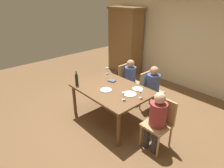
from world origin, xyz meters
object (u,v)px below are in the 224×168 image
object	(u,v)px
chair_far_right	(149,86)
dinner_plate_host	(138,89)
chair_far_left	(128,79)
wine_glass_near_left	(107,69)
wine_glass_centre	(123,94)
dining_table	(112,92)
wine_bottle_tall_green	(77,79)
person_woman_host	(131,77)
dinner_plate_guest_left	(106,90)
chair_right_end	(160,120)
person_man_guest	(154,86)
person_man_bearded	(157,117)
armoire_cabinet	(125,41)
dinner_plate_guest_right	(130,94)
wine_glass_near_right	(140,93)

from	to	relation	value
chair_far_right	dinner_plate_host	world-z (taller)	chair_far_right
chair_far_left	dinner_plate_host	size ratio (longest dim) A/B	4.16
wine_glass_near_left	wine_glass_centre	xyz separation A→B (m)	(1.20, -0.63, 0.00)
dining_table	wine_bottle_tall_green	world-z (taller)	wine_bottle_tall_green
person_woman_host	wine_glass_centre	xyz separation A→B (m)	(0.83, -1.11, 0.23)
dinner_plate_guest_left	dinner_plate_host	bearing A→B (deg)	52.01
chair_right_end	wine_bottle_tall_green	distance (m)	1.92
dinner_plate_host	dining_table	bearing A→B (deg)	-136.58
person_woman_host	wine_glass_near_left	size ratio (longest dim) A/B	7.30
wine_bottle_tall_green	dinner_plate_guest_left	bearing A→B (deg)	27.20
person_woman_host	person_man_guest	bearing A→B (deg)	90.00
person_woman_host	person_man_bearded	xyz separation A→B (m)	(1.51, -0.98, 0.01)
person_man_guest	wine_glass_centre	size ratio (longest dim) A/B	7.44
armoire_cabinet	wine_glass_centre	distance (m)	3.45
wine_bottle_tall_green	dinner_plate_guest_left	distance (m)	0.69
chair_far_left	dinner_plate_guest_right	world-z (taller)	chair_far_left
chair_far_right	wine_bottle_tall_green	size ratio (longest dim) A/B	2.81
chair_far_left	wine_glass_near_right	distance (m)	1.42
person_man_bearded	dinner_plate_host	distance (m)	0.89
dining_table	wine_glass_near_left	bearing A→B (deg)	146.05
person_man_bearded	wine_glass_near_right	distance (m)	0.58
person_man_guest	dinner_plate_host	xyz separation A→B (m)	(0.01, -0.58, 0.12)
chair_far_left	person_woman_host	distance (m)	0.15
chair_far_left	person_man_guest	distance (m)	0.84
wine_glass_near_left	dinner_plate_guest_right	size ratio (longest dim) A/B	0.56
armoire_cabinet	person_man_bearded	bearing A→B (deg)	-37.34
chair_far_left	wine_glass_near_left	bearing A→B (deg)	-28.43
armoire_cabinet	person_man_guest	bearing A→B (deg)	-30.96
dining_table	person_woman_host	distance (m)	1.01
chair_far_left	wine_glass_near_right	world-z (taller)	chair_far_left
wine_bottle_tall_green	wine_glass_centre	world-z (taller)	wine_bottle_tall_green
dinner_plate_host	wine_bottle_tall_green	bearing A→B (deg)	-140.55
person_man_bearded	dinner_plate_guest_left	xyz separation A→B (m)	(-1.20, -0.13, 0.12)
chair_right_end	person_man_guest	distance (m)	1.18
wine_glass_near_left	dinner_plate_guest_left	bearing A→B (deg)	-42.38
chair_far_right	person_man_bearded	size ratio (longest dim) A/B	0.83
dining_table	person_man_bearded	world-z (taller)	person_man_bearded
dinner_plate_host	chair_far_right	bearing A→B (deg)	104.92
wine_glass_centre	wine_glass_near_right	bearing A→B (deg)	59.74
person_woman_host	dinner_plate_guest_left	world-z (taller)	person_woman_host
wine_glass_near_right	wine_glass_centre	bearing A→B (deg)	-120.26
wine_glass_centre	wine_glass_near_right	xyz separation A→B (m)	(0.17, 0.29, 0.00)
chair_far_right	armoire_cabinet	bearing A→B (deg)	-122.69
wine_glass_centre	dinner_plate_guest_right	xyz separation A→B (m)	(-0.06, 0.24, -0.10)
person_woman_host	wine_glass_near_right	world-z (taller)	person_woman_host
armoire_cabinet	dinner_plate_host	bearing A→B (deg)	-40.46
dining_table	wine_glass_near_right	size ratio (longest dim) A/B	10.72
person_man_guest	dinner_plate_host	world-z (taller)	person_man_guest
wine_glass_near_left	dining_table	bearing A→B (deg)	-33.95
wine_glass_centre	dinner_plate_guest_left	size ratio (longest dim) A/B	0.61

